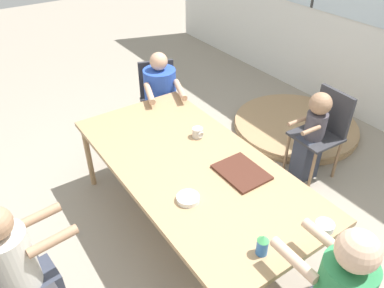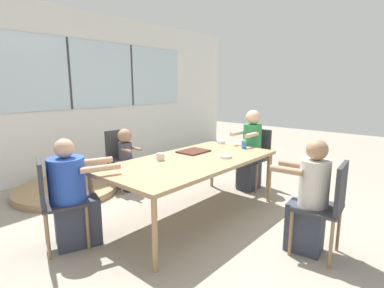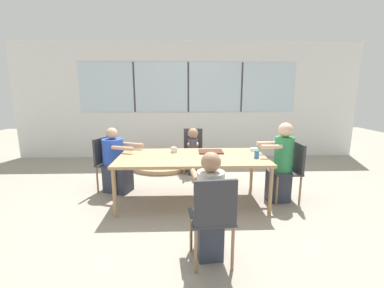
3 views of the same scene
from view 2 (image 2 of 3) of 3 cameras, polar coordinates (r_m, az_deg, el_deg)
name	(u,v)px [view 2 (image 2 of 3)]	position (r m, az deg, el deg)	size (l,w,h in m)	color
ground_plane	(192,216)	(3.69, 0.00, -13.55)	(16.00, 16.00, 0.00)	gray
wall_back_with_windows	(70,92)	(5.56, -22.29, 9.15)	(8.40, 0.08, 2.80)	silver
dining_table	(192,163)	(3.46, 0.00, -3.64)	(2.14, 1.06, 0.70)	tan
chair_for_woman_green_shirt	(53,196)	(3.10, -24.99, -8.92)	(0.51, 0.51, 0.88)	#333338
chair_for_man_blue_shirt	(329,201)	(2.95, 24.57, -9.90)	(0.44, 0.44, 0.88)	#333338
chair_for_man_teal_shirt	(256,152)	(4.68, 12.10, -1.57)	(0.40, 0.40, 0.88)	#333338
chair_for_toddler	(121,154)	(4.61, -13.45, -1.80)	(0.42, 0.42, 0.88)	#333338
person_woman_green_shirt	(73,199)	(3.13, -21.73, -9.68)	(0.68, 0.52, 1.06)	#333847
person_man_blue_shirt	(309,201)	(2.99, 21.42, -10.09)	(0.32, 0.51, 1.08)	#333847
person_man_teal_shirt	(251,153)	(4.54, 11.11, -1.63)	(0.51, 0.30, 1.19)	#333847
person_toddler	(127,160)	(4.50, -12.34, -2.93)	(0.22, 0.38, 0.92)	#333847
food_tray_dark	(194,151)	(3.82, 0.29, -1.41)	(0.37, 0.29, 0.02)	#472319
coffee_mug	(160,157)	(3.42, -6.05, -2.43)	(0.10, 0.09, 0.08)	beige
sippy_cup	(244,143)	(4.08, 9.89, 0.14)	(0.07, 0.07, 0.14)	blue
bowl_white_shallow	(225,156)	(3.54, 6.35, -2.34)	(0.16, 0.16, 0.03)	white
bowl_cereal	(221,142)	(4.40, 5.50, 0.39)	(0.11, 0.11, 0.05)	silver
folded_table_stack	(67,190)	(4.77, -22.71, -8.01)	(1.46, 1.46, 0.09)	tan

